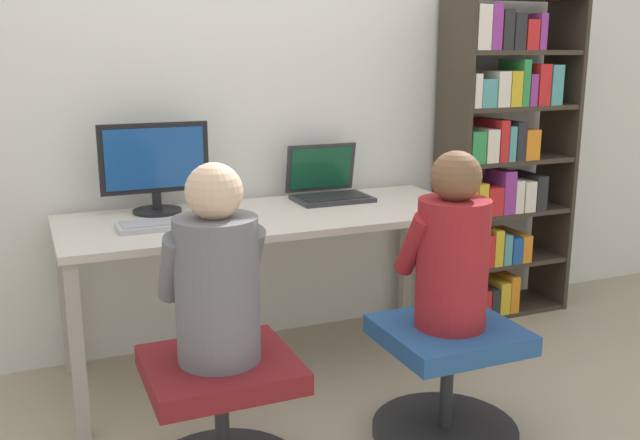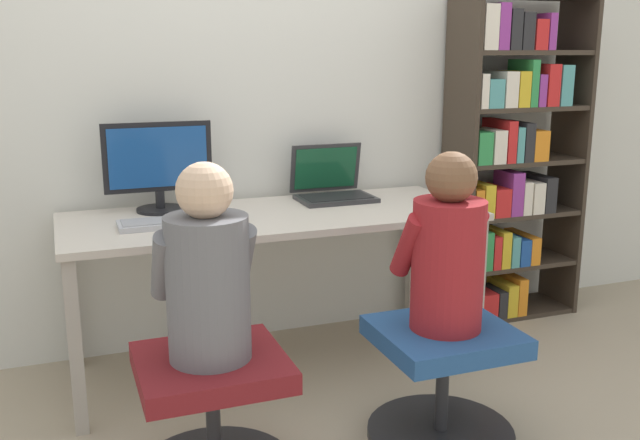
# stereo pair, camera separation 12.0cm
# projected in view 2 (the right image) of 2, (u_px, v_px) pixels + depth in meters

# --- Properties ---
(ground_plane) EXTENTS (14.00, 14.00, 0.00)m
(ground_plane) POSITION_uv_depth(u_px,v_px,m) (300.00, 399.00, 2.93)
(ground_plane) COLOR tan
(wall_back) EXTENTS (10.00, 0.05, 2.60)m
(wall_back) POSITION_uv_depth(u_px,v_px,m) (245.00, 71.00, 3.31)
(wall_back) COLOR silver
(wall_back) RESTS_ON ground_plane
(desk) EXTENTS (1.78, 0.69, 0.71)m
(desk) POSITION_uv_depth(u_px,v_px,m) (273.00, 229.00, 3.09)
(desk) COLOR beige
(desk) RESTS_ON ground_plane
(desktop_monitor) EXTENTS (0.47, 0.21, 0.39)m
(desktop_monitor) POSITION_uv_depth(u_px,v_px,m) (158.00, 167.00, 3.07)
(desktop_monitor) COLOR black
(desktop_monitor) RESTS_ON desk
(laptop) EXTENTS (0.35, 0.28, 0.25)m
(laptop) POSITION_uv_depth(u_px,v_px,m) (332.00, 188.00, 3.36)
(laptop) COLOR #2D2D30
(laptop) RESTS_ON desk
(keyboard) EXTENTS (0.39, 0.16, 0.03)m
(keyboard) POSITION_uv_depth(u_px,v_px,m) (168.00, 223.00, 2.86)
(keyboard) COLOR #B2B2B7
(keyboard) RESTS_ON desk
(computer_mouse_by_keyboard) EXTENTS (0.07, 0.11, 0.03)m
(computer_mouse_by_keyboard) POSITION_uv_depth(u_px,v_px,m) (229.00, 217.00, 2.94)
(computer_mouse_by_keyboard) COLOR black
(computer_mouse_by_keyboard) RESTS_ON desk
(office_chair_left) EXTENTS (0.54, 0.54, 0.43)m
(office_chair_left) POSITION_uv_depth(u_px,v_px,m) (213.00, 413.00, 2.34)
(office_chair_left) COLOR #262628
(office_chair_left) RESTS_ON ground_plane
(office_chair_right) EXTENTS (0.54, 0.54, 0.43)m
(office_chair_right) POSITION_uv_depth(u_px,v_px,m) (443.00, 378.00, 2.58)
(office_chair_right) COLOR #262628
(office_chair_right) RESTS_ON ground_plane
(person_at_monitor) EXTENTS (0.32, 0.30, 0.63)m
(person_at_monitor) POSITION_uv_depth(u_px,v_px,m) (207.00, 274.00, 2.23)
(person_at_monitor) COLOR slate
(person_at_monitor) RESTS_ON office_chair_left
(person_at_laptop) EXTENTS (0.31, 0.29, 0.63)m
(person_at_laptop) POSITION_uv_depth(u_px,v_px,m) (447.00, 251.00, 2.47)
(person_at_laptop) COLOR maroon
(person_at_laptop) RESTS_ON office_chair_right
(bookshelf) EXTENTS (0.70, 0.31, 1.67)m
(bookshelf) POSITION_uv_depth(u_px,v_px,m) (509.00, 160.00, 3.66)
(bookshelf) COLOR #382D23
(bookshelf) RESTS_ON ground_plane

